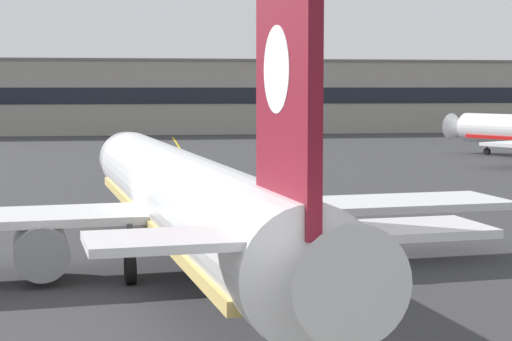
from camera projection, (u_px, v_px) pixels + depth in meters
name	position (u px, v px, depth m)	size (l,w,h in m)	color
taxiway_centreline	(223.00, 215.00, 56.91)	(0.30, 180.00, 0.01)	yellow
airliner_foreground	(183.00, 198.00, 39.23)	(32.32, 41.51, 11.65)	white
safety_cone_by_nose_gear	(175.00, 216.00, 54.92)	(0.44, 0.44, 0.55)	orange
terminal_building	(211.00, 96.00, 158.35)	(169.95, 12.40, 13.17)	#9E998E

